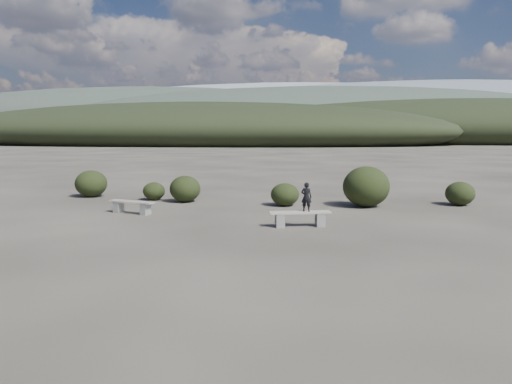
# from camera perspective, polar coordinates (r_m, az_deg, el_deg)

# --- Properties ---
(ground) EXTENTS (1200.00, 1200.00, 0.00)m
(ground) POSITION_cam_1_polar(r_m,az_deg,el_deg) (12.23, -5.16, -7.10)
(ground) COLOR #302B25
(ground) RESTS_ON ground
(bench_left) EXTENTS (1.84, 0.90, 0.45)m
(bench_left) POSITION_cam_1_polar(r_m,az_deg,el_deg) (18.50, -14.01, -1.56)
(bench_left) COLOR slate
(bench_left) RESTS_ON ground
(bench_right) EXTENTS (1.94, 0.81, 0.48)m
(bench_right) POSITION_cam_1_polar(r_m,az_deg,el_deg) (15.58, 5.07, -2.92)
(bench_right) COLOR slate
(bench_right) RESTS_ON ground
(seated_person) EXTENTS (0.37, 0.28, 0.91)m
(seated_person) POSITION_cam_1_polar(r_m,az_deg,el_deg) (15.51, 5.78, -0.57)
(seated_person) COLOR black
(seated_person) RESTS_ON bench_right
(shrub_a) EXTENTS (0.94, 0.94, 0.77)m
(shrub_a) POSITION_cam_1_polar(r_m,az_deg,el_deg) (21.85, -11.59, 0.11)
(shrub_a) COLOR black
(shrub_a) RESTS_ON ground
(shrub_b) EXTENTS (1.29, 1.29, 1.10)m
(shrub_b) POSITION_cam_1_polar(r_m,az_deg,el_deg) (21.00, -8.11, 0.35)
(shrub_b) COLOR black
(shrub_b) RESTS_ON ground
(shrub_c) EXTENTS (1.13, 1.13, 0.90)m
(shrub_c) POSITION_cam_1_polar(r_m,az_deg,el_deg) (19.78, 3.32, -0.29)
(shrub_c) COLOR black
(shrub_c) RESTS_ON ground
(shrub_d) EXTENTS (1.82, 1.82, 1.59)m
(shrub_d) POSITION_cam_1_polar(r_m,az_deg,el_deg) (19.97, 12.48, 0.62)
(shrub_d) COLOR black
(shrub_d) RESTS_ON ground
(shrub_e) EXTENTS (1.14, 1.14, 0.95)m
(shrub_e) POSITION_cam_1_polar(r_m,az_deg,el_deg) (21.46, 22.29, -0.17)
(shrub_e) COLOR black
(shrub_e) RESTS_ON ground
(shrub_f) EXTENTS (1.42, 1.42, 1.20)m
(shrub_f) POSITION_cam_1_polar(r_m,az_deg,el_deg) (23.60, -18.32, 0.92)
(shrub_f) COLOR black
(shrub_f) RESTS_ON ground
(mountain_ridges) EXTENTS (500.00, 400.00, 56.00)m
(mountain_ridges) POSITION_cam_1_polar(r_m,az_deg,el_deg) (350.86, 5.90, 8.35)
(mountain_ridges) COLOR black
(mountain_ridges) RESTS_ON ground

